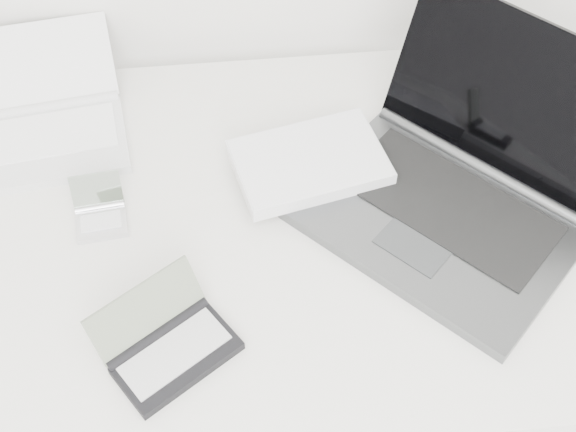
{
  "coord_description": "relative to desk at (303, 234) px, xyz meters",
  "views": [
    {
      "loc": [
        -0.11,
        0.74,
        1.79
      ],
      "look_at": [
        -0.03,
        1.51,
        0.79
      ],
      "focal_mm": 50.0,
      "sensor_mm": 36.0,
      "label": 1
    }
  ],
  "objects": [
    {
      "name": "desk",
      "position": [
        0.0,
        0.0,
        0.0
      ],
      "size": [
        1.6,
        0.8,
        0.73
      ],
      "color": "white",
      "rests_on": "ground"
    },
    {
      "name": "laptop_large",
      "position": [
        0.21,
        0.02,
        0.09
      ],
      "size": [
        0.66,
        0.58,
        0.28
      ],
      "rotation": [
        0.0,
        0.0,
        -0.79
      ],
      "color": "#535658",
      "rests_on": "desk"
    },
    {
      "name": "netbook_open_white",
      "position": [
        -0.43,
        0.25,
        0.07
      ],
      "size": [
        0.3,
        0.36,
        0.1
      ],
      "rotation": [
        0.0,
        0.0,
        0.13
      ],
      "color": "white",
      "rests_on": "desk"
    },
    {
      "name": "pda_silver",
      "position": [
        -0.34,
        0.03,
        0.06
      ],
      "size": [
        0.09,
        0.1,
        0.06
      ],
      "rotation": [
        0.0,
        0.0,
        0.1
      ],
      "color": "silver",
      "rests_on": "desk"
    },
    {
      "name": "palmtop_charcoal",
      "position": [
        -0.22,
        -0.23,
        0.07
      ],
      "size": [
        0.23,
        0.22,
        0.09
      ],
      "rotation": [
        0.0,
        0.0,
        0.59
      ],
      "color": "black",
      "rests_on": "desk"
    }
  ]
}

